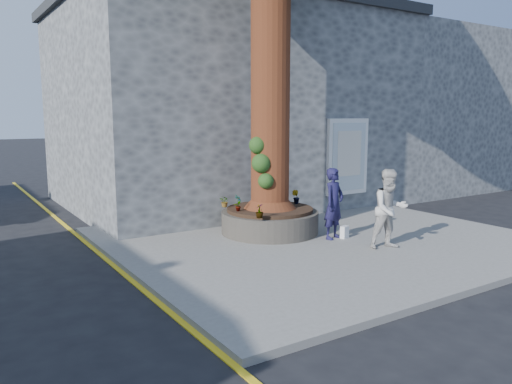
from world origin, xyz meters
TOP-DOWN VIEW (x-y plane):
  - ground at (0.00, 0.00)m, footprint 120.00×120.00m
  - pavement at (1.50, 1.00)m, footprint 9.00×8.00m
  - yellow_line at (-3.05, 1.00)m, footprint 0.10×30.00m
  - stone_shop at (2.50, 7.20)m, footprint 10.30×8.30m
  - neighbour_shop at (10.50, 7.20)m, footprint 6.00×8.00m
  - planter at (0.80, 2.00)m, footprint 2.30×2.30m
  - man at (1.68, 0.74)m, footprint 0.67×0.54m
  - woman at (2.12, -0.52)m, footprint 0.96×0.83m
  - shopping_bag at (1.92, 0.63)m, footprint 0.23×0.17m
  - plant_a at (-0.05, 2.05)m, footprint 0.24×0.22m
  - plant_b at (1.65, 2.11)m, footprint 0.25×0.25m
  - plant_c at (-0.05, 1.15)m, footprint 0.24×0.24m
  - plant_d at (-0.05, 2.66)m, footprint 0.27×0.29m

SIDE VIEW (x-z plane):
  - ground at x=0.00m, z-range 0.00..0.00m
  - yellow_line at x=-3.05m, z-range 0.00..0.01m
  - pavement at x=1.50m, z-range 0.00..0.12m
  - shopping_bag at x=1.92m, z-range 0.12..0.40m
  - planter at x=0.80m, z-range 0.11..0.71m
  - plant_d at x=-0.05m, z-range 0.72..0.99m
  - plant_c at x=-0.05m, z-range 0.72..1.02m
  - plant_b at x=1.65m, z-range 0.72..1.07m
  - plant_a at x=-0.05m, z-range 0.72..1.10m
  - man at x=1.68m, z-range 0.12..1.73m
  - woman at x=2.12m, z-range 0.12..1.79m
  - neighbour_shop at x=10.50m, z-range 0.00..6.00m
  - stone_shop at x=2.50m, z-range 0.01..6.31m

